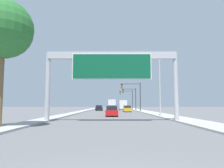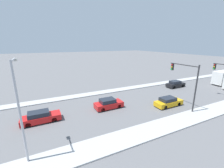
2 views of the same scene
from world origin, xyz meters
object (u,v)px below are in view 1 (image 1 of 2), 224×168
Objects in this scene: traffic_light_mid_block at (132,95)px; car_mid_left at (99,108)px; car_far_left at (112,110)px; traffic_light_near_intersection at (134,92)px; truck_box_primary at (123,105)px; palm_tree_foreground at (3,30)px; car_far_right at (127,109)px; street_lamp_right at (157,80)px; traffic_light_far_intersection at (128,96)px; truck_box_secondary at (112,105)px; car_near_center at (112,111)px; sign_gantry at (112,67)px.

car_mid_left is at bearing -168.51° from traffic_light_mid_block.
traffic_light_near_intersection is at bearing 62.67° from car_far_left.
palm_tree_foreground is at bearing -101.81° from truck_box_primary.
traffic_light_mid_block is 0.68× the size of palm_tree_foreground.
street_lamp_right reaches higher than car_far_right.
traffic_light_far_intersection is at bearing 91.57° from street_lamp_right.
palm_tree_foreground is (-13.52, -46.26, 2.95)m from traffic_light_mid_block.
car_far_left is 0.68× the size of traffic_light_mid_block.
traffic_light_far_intersection is (5.36, 30.23, 3.60)m from car_far_left.
traffic_light_mid_block reaches higher than truck_box_secondary.
car_far_right is at bearing 68.41° from car_far_left.
street_lamp_right is at bearing -88.23° from traffic_light_mid_block.
car_near_center is 0.74× the size of traffic_light_far_intersection.
car_far_right is at bearing -142.27° from traffic_light_near_intersection.
sign_gantry reaches higher than truck_box_secondary.
car_far_left is at bearing -100.06° from traffic_light_far_intersection.
palm_tree_foreground is at bearing -133.32° from street_lamp_right.
car_far_left is 0.61× the size of truck_box_primary.
car_far_right is 21.77m from traffic_light_far_intersection.
truck_box_primary is 1.03× the size of traffic_light_near_intersection.
sign_gantry is 10.22m from palm_tree_foreground.
car_mid_left is at bearing 95.22° from sign_gantry.
traffic_light_far_intersection is at bearing 82.31° from car_near_center.
truck_box_primary is 3.58m from traffic_light_far_intersection.
palm_tree_foreground reaches higher than sign_gantry.
car_far_left is at bearing 72.93° from palm_tree_foreground.
street_lamp_right reaches higher than traffic_light_near_intersection.
car_near_center is 20.79m from traffic_light_near_intersection.
traffic_light_near_intersection reaches higher than traffic_light_far_intersection.
traffic_light_far_intersection is (5.36, 50.12, -1.20)m from sign_gantry.
truck_box_primary is (3.50, 38.41, 0.85)m from car_near_center.
traffic_light_mid_block is at bearing -76.89° from truck_box_primary.
truck_box_primary is at bearing 83.10° from car_far_left.
street_lamp_right is (2.98, -19.53, 4.44)m from car_far_right.
car_far_right is 0.65× the size of truck_box_primary.
car_far_right is 37.29m from palm_tree_foreground.
street_lamp_right is (14.47, 15.35, -2.07)m from palm_tree_foreground.
traffic_light_mid_block is (5.53, 20.23, 3.54)m from car_far_left.
car_far_left is 21.26m from traffic_light_mid_block.
street_lamp_right is (6.48, 9.21, -0.38)m from sign_gantry.
traffic_light_mid_block is at bearing 73.71° from palm_tree_foreground.
sign_gantry is at bearing -96.10° from traffic_light_far_intersection.
truck_box_secondary is (-3.50, 2.05, 0.12)m from truck_box_primary.
traffic_light_far_intersection is (8.86, 11.84, 3.61)m from car_mid_left.
car_far_right is at bearing -100.10° from traffic_light_mid_block.
truck_box_secondary is at bearing 98.99° from car_far_right.
car_mid_left is 0.60× the size of truck_box_primary.
sign_gantry reaches higher than traffic_light_mid_block.
car_far_left is at bearing 90.00° from car_near_center.
car_near_center is at bearing -100.81° from car_far_right.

